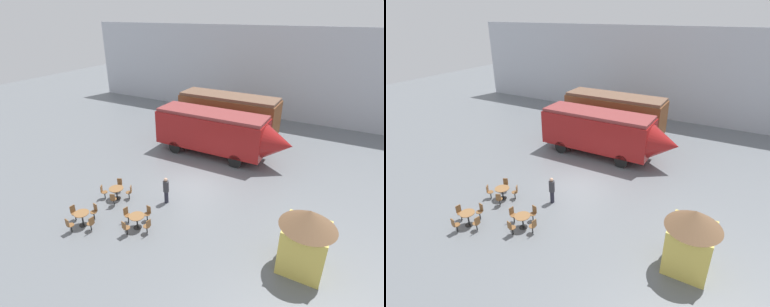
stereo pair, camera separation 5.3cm
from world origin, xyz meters
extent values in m
plane|color=slate|center=(0.00, 0.00, 0.00)|extent=(80.00, 80.00, 0.00)
cube|color=#B2B7C1|center=(0.00, 15.79, 4.50)|extent=(44.00, 0.15, 9.00)
cube|color=brown|center=(-1.41, 8.71, 2.12)|extent=(8.54, 2.75, 2.78)
cube|color=brown|center=(-1.41, 8.71, 3.62)|extent=(8.37, 2.53, 0.24)
cylinder|color=black|center=(1.16, 7.40, 0.56)|extent=(1.12, 0.12, 1.12)
cylinder|color=black|center=(1.16, 10.03, 0.56)|extent=(1.12, 0.12, 1.12)
cylinder|color=black|center=(-3.97, 7.40, 0.56)|extent=(1.12, 0.12, 1.12)
cylinder|color=black|center=(-3.97, 10.03, 0.56)|extent=(1.12, 0.12, 1.12)
cube|color=maroon|center=(-1.10, 4.64, 1.92)|extent=(8.42, 2.71, 2.54)
cone|color=maroon|center=(4.05, 4.64, 1.92)|extent=(1.90, 2.41, 2.41)
cube|color=brown|center=(-1.10, 4.64, 3.31)|extent=(8.26, 2.49, 0.24)
cylinder|color=black|center=(1.42, 3.35, 0.50)|extent=(1.00, 0.12, 1.00)
cylinder|color=black|center=(1.42, 5.94, 0.50)|extent=(1.00, 0.12, 1.00)
cylinder|color=black|center=(-3.63, 3.35, 0.50)|extent=(1.00, 0.12, 1.00)
cylinder|color=black|center=(-3.63, 5.94, 0.50)|extent=(1.00, 0.12, 1.00)
cylinder|color=black|center=(-3.28, -3.74, 0.01)|extent=(0.44, 0.44, 0.02)
cylinder|color=black|center=(-3.28, -3.74, 0.35)|extent=(0.08, 0.08, 0.66)
cylinder|color=olive|center=(-3.28, -3.74, 0.69)|extent=(0.85, 0.85, 0.03)
cylinder|color=black|center=(-0.52, -5.28, 0.01)|extent=(0.44, 0.44, 0.02)
cylinder|color=black|center=(-0.52, -5.28, 0.36)|extent=(0.08, 0.08, 0.69)
cylinder|color=olive|center=(-0.52, -5.28, 0.72)|extent=(0.80, 0.80, 0.03)
cylinder|color=black|center=(-3.14, -6.50, 0.01)|extent=(0.44, 0.44, 0.02)
cylinder|color=black|center=(-3.14, -6.50, 0.38)|extent=(0.08, 0.08, 0.73)
cylinder|color=olive|center=(-3.14, -6.50, 0.76)|extent=(0.77, 0.77, 0.03)
cylinder|color=black|center=(-2.94, -4.38, 0.21)|extent=(0.06, 0.06, 0.42)
cylinder|color=brown|center=(-2.94, -4.38, 0.43)|extent=(0.36, 0.36, 0.03)
cube|color=brown|center=(-2.87, -4.51, 0.66)|extent=(0.27, 0.17, 0.42)
cylinder|color=black|center=(-2.64, -3.40, 0.21)|extent=(0.06, 0.06, 0.42)
cylinder|color=brown|center=(-2.64, -3.40, 0.43)|extent=(0.36, 0.36, 0.03)
cube|color=brown|center=(-2.51, -3.33, 0.66)|extent=(0.17, 0.27, 0.42)
cylinder|color=black|center=(-3.62, -3.10, 0.21)|extent=(0.06, 0.06, 0.42)
cylinder|color=brown|center=(-3.62, -3.10, 0.43)|extent=(0.36, 0.36, 0.03)
cube|color=brown|center=(-3.70, -2.97, 0.66)|extent=(0.27, 0.17, 0.42)
cylinder|color=black|center=(-3.92, -4.08, 0.21)|extent=(0.06, 0.06, 0.42)
cylinder|color=brown|center=(-3.92, -4.08, 0.43)|extent=(0.36, 0.36, 0.03)
cube|color=brown|center=(-4.05, -4.16, 0.66)|extent=(0.17, 0.27, 0.42)
cylinder|color=black|center=(-0.41, -4.58, 0.21)|extent=(0.06, 0.06, 0.42)
cylinder|color=brown|center=(-0.41, -4.58, 0.43)|extent=(0.36, 0.36, 0.03)
cube|color=brown|center=(-0.39, -4.43, 0.66)|extent=(0.29, 0.09, 0.42)
cylinder|color=black|center=(-1.22, -5.17, 0.21)|extent=(0.06, 0.06, 0.42)
cylinder|color=brown|center=(-1.22, -5.17, 0.43)|extent=(0.36, 0.36, 0.03)
cube|color=brown|center=(-1.37, -5.14, 0.66)|extent=(0.09, 0.29, 0.42)
cylinder|color=black|center=(-0.64, -5.97, 0.21)|extent=(0.06, 0.06, 0.42)
cylinder|color=brown|center=(-0.64, -5.97, 0.43)|extent=(0.36, 0.36, 0.03)
cube|color=brown|center=(-0.66, -6.12, 0.66)|extent=(0.29, 0.09, 0.42)
cylinder|color=black|center=(0.17, -5.39, 0.21)|extent=(0.06, 0.06, 0.42)
cylinder|color=brown|center=(0.17, -5.39, 0.43)|extent=(0.36, 0.36, 0.03)
cube|color=brown|center=(0.32, -5.41, 0.66)|extent=(0.09, 0.29, 0.42)
cylinder|color=black|center=(-3.24, -7.18, 0.21)|extent=(0.06, 0.06, 0.42)
cylinder|color=brown|center=(-3.24, -7.18, 0.43)|extent=(0.36, 0.36, 0.03)
cube|color=brown|center=(-3.26, -7.33, 0.66)|extent=(0.29, 0.08, 0.42)
cylinder|color=black|center=(-2.46, -6.60, 0.21)|extent=(0.06, 0.06, 0.42)
cylinder|color=brown|center=(-2.46, -6.60, 0.43)|extent=(0.36, 0.36, 0.03)
cube|color=brown|center=(-2.31, -6.63, 0.66)|extent=(0.08, 0.29, 0.42)
cylinder|color=black|center=(-3.04, -5.83, 0.21)|extent=(0.06, 0.06, 0.42)
cylinder|color=brown|center=(-3.04, -5.83, 0.43)|extent=(0.36, 0.36, 0.03)
cube|color=brown|center=(-3.02, -5.67, 0.66)|extent=(0.29, 0.08, 0.42)
cylinder|color=black|center=(-3.82, -6.40, 0.21)|extent=(0.06, 0.06, 0.42)
cylinder|color=brown|center=(-3.82, -6.40, 0.43)|extent=(0.36, 0.36, 0.03)
cube|color=brown|center=(-3.97, -6.38, 0.66)|extent=(0.08, 0.29, 0.42)
cylinder|color=#262633|center=(-0.46, -2.64, 0.38)|extent=(0.24, 0.24, 0.75)
cylinder|color=#333338|center=(-0.46, -2.64, 1.09)|extent=(0.34, 0.34, 0.67)
sphere|color=tan|center=(-0.46, -2.64, 1.53)|extent=(0.22, 0.22, 0.22)
cube|color=#DBC151|center=(7.39, -3.93, 1.10)|extent=(1.80, 1.80, 2.20)
cone|color=brown|center=(7.39, -3.93, 2.60)|extent=(2.34, 2.34, 0.80)
camera|label=1|loc=(7.96, -14.77, 10.18)|focal=28.00mm
camera|label=2|loc=(8.01, -14.75, 10.18)|focal=28.00mm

